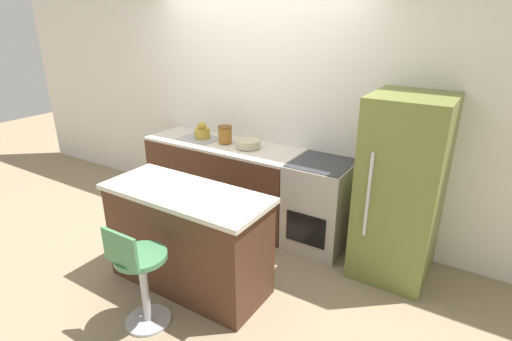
{
  "coord_description": "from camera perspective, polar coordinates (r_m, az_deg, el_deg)",
  "views": [
    {
      "loc": [
        2.32,
        -3.07,
        2.24
      ],
      "look_at": [
        0.56,
        -0.28,
        0.94
      ],
      "focal_mm": 28.0,
      "sensor_mm": 36.0,
      "label": 1
    }
  ],
  "objects": [
    {
      "name": "kitchen_island",
      "position": [
        3.5,
        -9.69,
        -9.55
      ],
      "size": [
        1.45,
        0.6,
        0.9
      ],
      "color": "#4C2D1E",
      "rests_on": "ground_plane"
    },
    {
      "name": "oven_range",
      "position": [
        4.07,
        9.04,
        -4.84
      ],
      "size": [
        0.58,
        0.62,
        0.9
      ],
      "color": "#B7B2A8",
      "rests_on": "ground_plane"
    },
    {
      "name": "ground_plane",
      "position": [
        4.45,
        -4.23,
        -8.78
      ],
      "size": [
        14.0,
        14.0,
        0.0
      ],
      "primitive_type": "plane",
      "color": "#998466"
    },
    {
      "name": "wall_back",
      "position": [
        4.49,
        0.33,
        9.41
      ],
      "size": [
        8.0,
        0.06,
        2.6
      ],
      "color": "white",
      "rests_on": "ground_plane"
    },
    {
      "name": "mixing_bowl",
      "position": [
        4.28,
        -1.14,
        3.86
      ],
      "size": [
        0.26,
        0.26,
        0.08
      ],
      "color": "#C1B28E",
      "rests_on": "back_counter"
    },
    {
      "name": "kettle",
      "position": [
        4.63,
        -7.68,
        5.51
      ],
      "size": [
        0.18,
        0.18,
        0.19
      ],
      "color": "#B29333",
      "rests_on": "back_counter"
    },
    {
      "name": "stool_chair",
      "position": [
        3.15,
        -16.21,
        -14.3
      ],
      "size": [
        0.38,
        0.38,
        0.87
      ],
      "color": "#B7B7BC",
      "rests_on": "ground_plane"
    },
    {
      "name": "back_counter",
      "position": [
        4.63,
        -4.75,
        -1.34
      ],
      "size": [
        1.82,
        0.61,
        0.9
      ],
      "color": "#4C2D1E",
      "rests_on": "ground_plane"
    },
    {
      "name": "refrigerator",
      "position": [
        3.68,
        20.02,
        -2.52
      ],
      "size": [
        0.65,
        0.72,
        1.64
      ],
      "color": "olive",
      "rests_on": "ground_plane"
    },
    {
      "name": "canister_jar",
      "position": [
        4.43,
        -4.44,
        5.16
      ],
      "size": [
        0.16,
        0.16,
        0.19
      ],
      "color": "#9E6623",
      "rests_on": "back_counter"
    }
  ]
}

